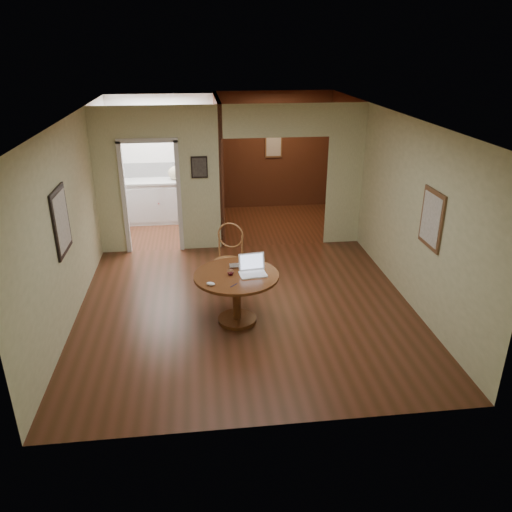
{
  "coord_description": "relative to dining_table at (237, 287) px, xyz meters",
  "views": [
    {
      "loc": [
        -0.64,
        -6.55,
        3.71
      ],
      "look_at": [
        0.12,
        -0.2,
        0.95
      ],
      "focal_mm": 35.0,
      "sensor_mm": 36.0,
      "label": 1
    }
  ],
  "objects": [
    {
      "name": "room_shell",
      "position": [
        -0.3,
        3.43,
        0.74
      ],
      "size": [
        5.2,
        7.5,
        5.0
      ],
      "color": "white",
      "rests_on": "ground"
    },
    {
      "name": "pen",
      "position": [
        -0.06,
        -0.34,
        0.2
      ],
      "size": [
        0.1,
        0.11,
        0.01
      ],
      "primitive_type": "cylinder",
      "rotation": [
        0.0,
        1.57,
        0.8
      ],
      "color": "navy",
      "rests_on": "dining_table"
    },
    {
      "name": "mouse",
      "position": [
        -0.36,
        -0.3,
        0.22
      ],
      "size": [
        0.13,
        0.1,
        0.05
      ],
      "primitive_type": "ellipsoid",
      "rotation": [
        0.0,
        0.0,
        -0.35
      ],
      "color": "white",
      "rests_on": "dining_table"
    },
    {
      "name": "floor",
      "position": [
        0.17,
        0.33,
        -0.55
      ],
      "size": [
        5.0,
        5.0,
        0.0
      ],
      "primitive_type": "plane",
      "color": "#432513",
      "rests_on": "ground"
    },
    {
      "name": "closed_laptop",
      "position": [
        0.1,
        0.21,
        0.21
      ],
      "size": [
        0.35,
        0.23,
        0.03
      ],
      "primitive_type": "imported",
      "rotation": [
        0.0,
        0.0,
        -0.0
      ],
      "color": "silver",
      "rests_on": "dining_table"
    },
    {
      "name": "kitchen_cabinet",
      "position": [
        -1.18,
        4.53,
        -0.08
      ],
      "size": [
        2.06,
        0.6,
        0.94
      ],
      "color": "silver",
      "rests_on": "ground"
    },
    {
      "name": "wine_glass",
      "position": [
        -0.08,
        -0.02,
        0.24
      ],
      "size": [
        0.09,
        0.09,
        0.1
      ],
      "primitive_type": null,
      "color": "white",
      "rests_on": "dining_table"
    },
    {
      "name": "dining_table",
      "position": [
        0.0,
        0.0,
        0.0
      ],
      "size": [
        1.19,
        1.19,
        0.74
      ],
      "rotation": [
        0.0,
        0.0,
        0.05
      ],
      "color": "brown",
      "rests_on": "ground"
    },
    {
      "name": "open_laptop",
      "position": [
        0.23,
        0.03,
        0.26
      ],
      "size": [
        0.39,
        0.35,
        0.26
      ],
      "rotation": [
        0.0,
        0.0,
        0.12
      ],
      "color": "white",
      "rests_on": "dining_table"
    },
    {
      "name": "chair",
      "position": [
        -0.03,
        1.04,
        0.06
      ],
      "size": [
        0.59,
        0.59,
        1.1
      ],
      "rotation": [
        0.0,
        0.0,
        -0.33
      ],
      "color": "#9F6E38",
      "rests_on": "ground"
    },
    {
      "name": "grocery_bag",
      "position": [
        -0.96,
        4.53,
        0.54
      ],
      "size": [
        0.36,
        0.34,
        0.29
      ],
      "primitive_type": "ellipsoid",
      "rotation": [
        0.0,
        0.0,
        -0.4
      ],
      "color": "beige",
      "rests_on": "kitchen_cabinet"
    }
  ]
}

